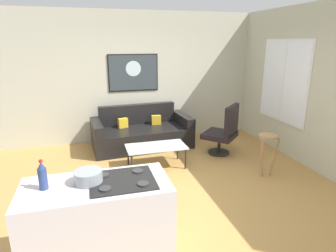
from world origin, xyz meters
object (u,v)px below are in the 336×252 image
object	(u,v)px
couch	(142,134)
coffee_table	(156,148)
bar_stool	(267,145)
mixing_bowl	(88,177)
armchair	(224,131)
soda_bottle	(43,176)
wall_painting	(133,73)

from	to	relation	value
couch	coffee_table	world-z (taller)	couch
bar_stool	mixing_bowl	distance (m)	3.13
armchair	soda_bottle	xyz separation A→B (m)	(-2.94, -2.34, 0.55)
coffee_table	armchair	xyz separation A→B (m)	(1.42, 0.22, 0.12)
bar_stool	mixing_bowl	world-z (taller)	mixing_bowl
couch	wall_painting	size ratio (longest dim) A/B	1.93
couch	coffee_table	xyz separation A→B (m)	(0.06, -1.11, 0.08)
coffee_table	wall_painting	size ratio (longest dim) A/B	0.97
bar_stool	mixing_bowl	xyz separation A→B (m)	(-2.82, -1.29, 0.43)
armchair	coffee_table	bearing A→B (deg)	-171.09
couch	soda_bottle	distance (m)	3.62
couch	armchair	distance (m)	1.73
mixing_bowl	soda_bottle	bearing A→B (deg)	-177.72
bar_stool	armchair	bearing A→B (deg)	104.33
couch	soda_bottle	xyz separation A→B (m)	(-1.47, -3.23, 0.74)
coffee_table	soda_bottle	distance (m)	2.70
couch	mixing_bowl	distance (m)	3.46
coffee_table	bar_stool	size ratio (longest dim) A/B	1.49
armchair	mixing_bowl	size ratio (longest dim) A/B	3.85
bar_stool	wall_painting	distance (m)	3.18
coffee_table	soda_bottle	world-z (taller)	soda_bottle
bar_stool	coffee_table	bearing A→B (deg)	154.19
bar_stool	wall_painting	bearing A→B (deg)	126.28
armchair	soda_bottle	world-z (taller)	soda_bottle
couch	mixing_bowl	bearing A→B (deg)	-108.63
couch	mixing_bowl	world-z (taller)	mixing_bowl
soda_bottle	bar_stool	bearing A→B (deg)	22.18
armchair	mixing_bowl	xyz separation A→B (m)	(-2.56, -2.33, 0.48)
mixing_bowl	couch	bearing A→B (deg)	71.37
coffee_table	mixing_bowl	size ratio (longest dim) A/B	4.01
couch	armchair	world-z (taller)	armchair
couch	wall_painting	world-z (taller)	wall_painting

